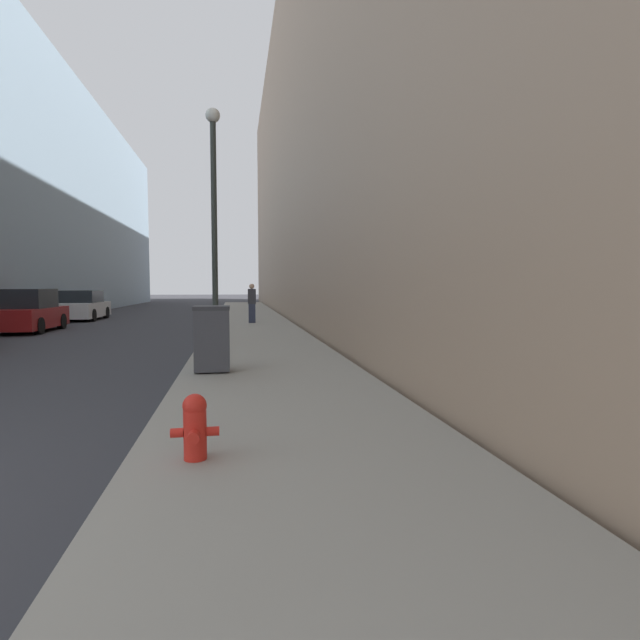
# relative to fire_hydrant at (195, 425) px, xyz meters

# --- Properties ---
(sidewalk_right) EXTENTS (3.59, 60.00, 0.14)m
(sidewalk_right) POSITION_rel_fire_hydrant_xyz_m (1.12, 16.29, -0.40)
(sidewalk_right) COLOR gray
(sidewalk_right) RESTS_ON ground
(building_right_stone) EXTENTS (12.00, 60.00, 19.48)m
(building_right_stone) POSITION_rel_fire_hydrant_xyz_m (9.01, 24.29, 9.27)
(building_right_stone) COLOR #9E7F66
(building_right_stone) RESTS_ON ground
(fire_hydrant) EXTENTS (0.46, 0.35, 0.64)m
(fire_hydrant) POSITION_rel_fire_hydrant_xyz_m (0.00, 0.00, 0.00)
(fire_hydrant) COLOR red
(fire_hydrant) RESTS_ON sidewalk_right
(trash_bin) EXTENTS (0.69, 0.64, 1.29)m
(trash_bin) POSITION_rel_fire_hydrant_xyz_m (-0.07, 5.01, 0.32)
(trash_bin) COLOR #3D3D42
(trash_bin) RESTS_ON sidewalk_right
(lamppost) EXTENTS (0.41, 0.41, 6.69)m
(lamppost) POSITION_rel_fire_hydrant_xyz_m (-0.19, 9.90, 3.41)
(lamppost) COLOR #2D332D
(lamppost) RESTS_ON sidewalk_right
(parked_sedan_near) EXTENTS (1.80, 4.09, 1.69)m
(parked_sedan_near) POSITION_rel_fire_hydrant_xyz_m (-7.66, 16.39, 0.29)
(parked_sedan_near) COLOR maroon
(parked_sedan_near) RESTS_ON ground
(parked_sedan_far) EXTENTS (1.93, 4.41, 1.57)m
(parked_sedan_far) POSITION_rel_fire_hydrant_xyz_m (-7.65, 23.27, 0.25)
(parked_sedan_far) COLOR silver
(parked_sedan_far) RESTS_ON ground
(pedestrian_on_sidewalk) EXTENTS (0.36, 0.23, 1.76)m
(pedestrian_on_sidewalk) POSITION_rel_fire_hydrant_xyz_m (1.10, 17.83, 0.55)
(pedestrian_on_sidewalk) COLOR #2D3347
(pedestrian_on_sidewalk) RESTS_ON sidewalk_right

